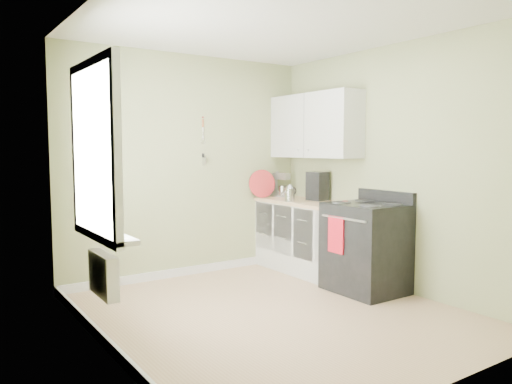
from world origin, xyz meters
TOP-DOWN VIEW (x-y plane):
  - floor at (0.00, 0.00)m, footprint 3.20×3.60m
  - ceiling at (0.00, 0.00)m, footprint 3.20×3.60m
  - wall_back at (0.00, 1.81)m, footprint 3.20×0.02m
  - wall_left at (-1.61, 0.00)m, footprint 0.02×3.60m
  - wall_right at (1.61, 0.00)m, footprint 0.02×3.60m
  - base_cabinets at (1.30, 1.00)m, footprint 0.60×1.60m
  - countertop at (1.29, 1.00)m, footprint 0.64×1.60m
  - upper_cabinets at (1.43, 1.10)m, footprint 0.35×1.40m
  - window at (-1.58, 0.30)m, footprint 0.06×1.14m
  - window_sill at (-1.51, 0.30)m, footprint 0.18×1.14m
  - radiator at (-1.54, 0.25)m, footprint 0.12×0.50m
  - wall_utensils at (0.20, 1.78)m, footprint 0.02×0.14m
  - stove at (1.28, 0.05)m, footprint 0.71×0.80m
  - stand_mixer at (1.36, 1.74)m, footprint 0.25×0.32m
  - kettle at (1.05, 1.12)m, footprint 0.21×0.12m
  - coffee_maker at (1.44, 1.05)m, footprint 0.24×0.25m
  - red_tray at (1.05, 1.72)m, footprint 0.38×0.13m
  - jar at (1.19, 0.30)m, footprint 0.07×0.07m
  - plant_a at (-1.50, 0.05)m, footprint 0.17×0.14m
  - plant_b at (-1.50, 0.28)m, footprint 0.21×0.21m
  - plant_c at (-1.50, 0.51)m, footprint 0.21×0.21m

SIDE VIEW (x-z plane):
  - floor at x=0.00m, z-range -0.02..0.00m
  - base_cabinets at x=1.30m, z-range 0.00..0.87m
  - stove at x=1.28m, z-range -0.06..1.04m
  - radiator at x=-1.54m, z-range 0.38..0.73m
  - window_sill at x=-1.51m, z-range 0.86..0.90m
  - countertop at x=1.29m, z-range 0.87..0.91m
  - jar at x=1.19m, z-range 0.91..0.98m
  - kettle at x=1.05m, z-range 0.91..1.12m
  - plant_c at x=-1.50m, z-range 0.90..1.17m
  - plant_a at x=-1.50m, z-range 0.90..1.17m
  - plant_b at x=-1.50m, z-range 0.90..1.20m
  - stand_mixer at x=1.36m, z-range 0.88..1.24m
  - coffee_maker at x=1.44m, z-range 0.90..1.26m
  - red_tray at x=1.05m, z-range 0.91..1.28m
  - wall_back at x=0.00m, z-range 0.00..2.70m
  - wall_left at x=-1.61m, z-range 0.00..2.70m
  - wall_right at x=1.61m, z-range 0.00..2.70m
  - window at x=-1.58m, z-range 0.83..2.27m
  - wall_utensils at x=0.20m, z-range 1.27..1.85m
  - upper_cabinets at x=1.43m, z-range 1.45..2.25m
  - ceiling at x=0.00m, z-range 2.70..2.72m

